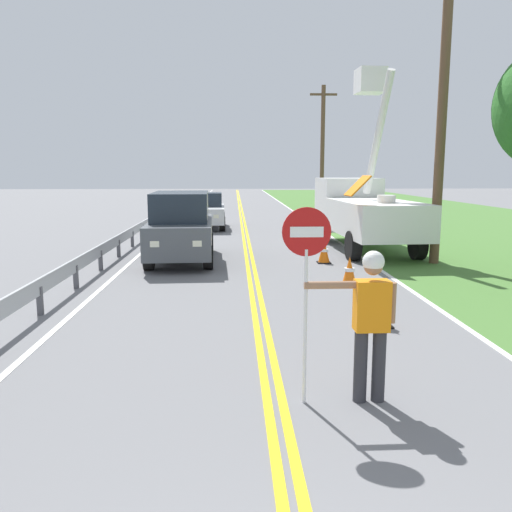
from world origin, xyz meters
TOP-DOWN VIEW (x-y plane):
  - centerline_yellow_left at (-0.09, 20.00)m, footprint 0.11×110.00m
  - centerline_yellow_right at (0.09, 20.00)m, footprint 0.11×110.00m
  - edge_line_right at (3.60, 20.00)m, footprint 0.12×110.00m
  - edge_line_left at (-3.60, 20.00)m, footprint 0.12×110.00m
  - flagger_worker at (1.12, 4.57)m, footprint 1.09×0.25m
  - stop_sign_paddle at (0.35, 4.56)m, footprint 0.56×0.04m
  - utility_bucket_truck at (4.08, 16.97)m, footprint 2.67×6.91m
  - oncoming_suv_nearest at (-2.08, 14.54)m, footprint 2.05×4.67m
  - oncoming_sedan_second at (-1.88, 23.77)m, footprint 2.01×4.15m
  - utility_pole_near at (5.51, 13.86)m, footprint 1.80×0.28m
  - utility_pole_mid at (5.51, 34.17)m, footprint 1.80×0.28m
  - traffic_cone_lead at (2.12, 7.57)m, footprint 0.40×0.40m
  - traffic_cone_mid at (2.30, 10.92)m, footprint 0.40×0.40m
  - traffic_cone_tail at (2.21, 14.01)m, footprint 0.40×0.40m
  - guardrail_left_shoulder at (-4.20, 16.57)m, footprint 0.10×32.00m

SIDE VIEW (x-z plane):
  - centerline_yellow_left at x=-0.09m, z-range 0.00..0.01m
  - centerline_yellow_right at x=0.09m, z-range 0.00..0.01m
  - edge_line_right at x=3.60m, z-range 0.00..0.01m
  - edge_line_left at x=-3.60m, z-range 0.00..0.01m
  - traffic_cone_lead at x=2.12m, z-range -0.01..0.69m
  - traffic_cone_mid at x=2.30m, z-range -0.01..0.69m
  - traffic_cone_tail at x=2.21m, z-range -0.01..0.69m
  - guardrail_left_shoulder at x=-4.20m, z-range 0.16..0.87m
  - oncoming_sedan_second at x=-1.88m, z-range -0.02..1.68m
  - flagger_worker at x=1.12m, z-range 0.13..1.96m
  - oncoming_suv_nearest at x=-2.08m, z-range 0.01..2.11m
  - utility_bucket_truck at x=4.08m, z-range -1.61..4.48m
  - stop_sign_paddle at x=0.35m, z-range 0.54..2.87m
  - utility_pole_near at x=5.51m, z-range 0.18..8.46m
  - utility_pole_mid at x=5.51m, z-range 0.18..8.53m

